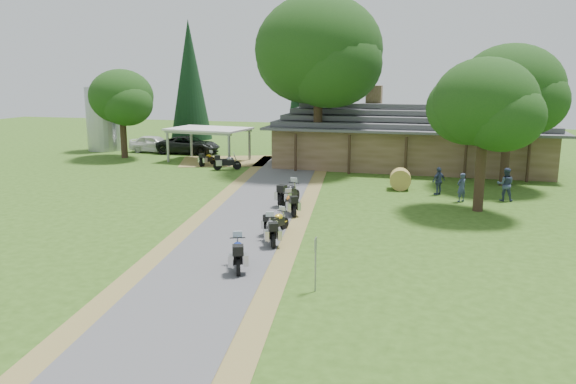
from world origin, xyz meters
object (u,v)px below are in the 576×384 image
(motorcycle_row_c, at_px, (276,221))
(car_white_sedan, at_px, (154,142))
(car_dark_suv, at_px, (189,141))
(motorcycle_row_a, at_px, (238,252))
(motorcycle_carport_b, at_px, (227,161))
(carport, at_px, (209,145))
(hay_bale, at_px, (400,179))
(motorcycle_row_d, at_px, (291,202))
(motorcycle_row_e, at_px, (289,192))
(motorcycle_carport_a, at_px, (207,158))
(silo, at_px, (103,116))
(lodge, at_px, (410,135))
(motorcycle_row_b, at_px, (271,229))

(motorcycle_row_c, bearing_deg, car_white_sedan, 55.95)
(car_dark_suv, relative_size, motorcycle_row_a, 3.27)
(car_white_sedan, bearing_deg, motorcycle_carport_b, -120.88)
(carport, height_order, hay_bale, carport)
(car_dark_suv, xyz_separation_m, motorcycle_row_d, (14.77, -19.23, -0.57))
(motorcycle_row_a, relative_size, motorcycle_row_e, 0.91)
(motorcycle_row_d, bearing_deg, car_dark_suv, 8.92)
(motorcycle_row_a, bearing_deg, motorcycle_carport_b, 1.36)
(motorcycle_carport_b, relative_size, hay_bale, 1.44)
(carport, xyz_separation_m, motorcycle_row_e, (10.58, -13.62, -0.66))
(motorcycle_row_a, relative_size, motorcycle_carport_a, 1.12)
(motorcycle_row_c, xyz_separation_m, motorcycle_carport_a, (-10.72, 16.93, 0.01))
(motorcycle_row_d, height_order, motorcycle_carport_a, motorcycle_row_d)
(silo, distance_m, car_dark_suv, 8.90)
(motorcycle_carport_b, xyz_separation_m, hay_bale, (13.14, -3.99, 0.01))
(car_white_sedan, height_order, hay_bale, car_white_sedan)
(car_white_sedan, distance_m, motorcycle_row_a, 33.18)
(lodge, distance_m, motorcycle_row_d, 17.91)
(car_dark_suv, distance_m, motorcycle_row_e, 22.31)
(silo, xyz_separation_m, car_dark_suv, (8.67, -0.07, -2.02))
(motorcycle_row_b, bearing_deg, car_white_sedan, 13.91)
(car_dark_suv, bearing_deg, car_white_sedan, 90.62)
(car_white_sedan, bearing_deg, motorcycle_row_a, -141.48)
(hay_bale, bearing_deg, lodge, 90.03)
(car_white_sedan, bearing_deg, car_dark_suv, -81.79)
(silo, relative_size, hay_bale, 4.91)
(motorcycle_carport_b, height_order, hay_bale, hay_bale)
(motorcycle_row_d, bearing_deg, motorcycle_row_e, -10.98)
(car_dark_suv, xyz_separation_m, hay_bale, (19.75, -11.34, -0.53))
(car_white_sedan, height_order, car_dark_suv, car_dark_suv)
(carport, distance_m, motorcycle_carport_a, 2.53)
(motorcycle_row_c, bearing_deg, silo, 62.84)
(car_dark_suv, height_order, motorcycle_row_c, car_dark_suv)
(motorcycle_row_e, relative_size, hay_bale, 1.59)
(lodge, distance_m, car_dark_suv, 19.90)
(car_dark_suv, xyz_separation_m, motorcycle_row_b, (15.32, -24.41, -0.55))
(carport, height_order, motorcycle_carport_b, carport)
(silo, height_order, car_dark_suv, silo)
(car_dark_suv, height_order, motorcycle_row_d, car_dark_suv)
(motorcycle_row_e, bearing_deg, motorcycle_carport_a, 53.11)
(car_white_sedan, xyz_separation_m, car_dark_suv, (3.34, 0.20, 0.18))
(car_white_sedan, xyz_separation_m, motorcycle_row_b, (18.66, -24.21, -0.37))
(silo, xyz_separation_m, motorcycle_carport_a, (13.03, -5.97, -2.62))
(carport, bearing_deg, lodge, 12.34)
(motorcycle_carport_a, bearing_deg, motorcycle_row_d, -126.12)
(motorcycle_carport_a, bearing_deg, silo, 81.32)
(carport, distance_m, motorcycle_row_b, 23.90)
(motorcycle_row_a, distance_m, motorcycle_row_b, 3.40)
(motorcycle_row_a, relative_size, motorcycle_carport_b, 1.01)
(motorcycle_carport_b, bearing_deg, silo, 128.07)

